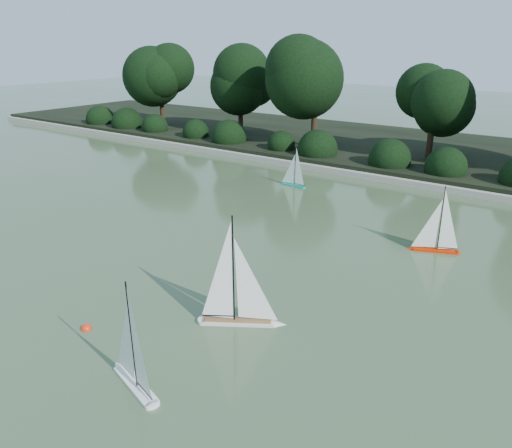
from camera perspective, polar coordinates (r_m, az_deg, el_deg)
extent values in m
plane|color=#3C4F2F|center=(8.52, -12.99, -7.79)|extent=(80.00, 80.00, 0.00)
cube|color=gray|center=(15.47, 12.69, 5.42)|extent=(40.00, 0.35, 0.18)
cube|color=black|center=(19.12, 17.62, 7.94)|extent=(40.00, 8.00, 0.30)
cylinder|color=black|center=(23.44, -10.64, 12.18)|extent=(0.20, 0.20, 1.51)
sphere|color=black|center=(23.27, -10.94, 16.63)|extent=(2.38, 2.38, 2.38)
cylinder|color=black|center=(21.24, -1.76, 11.50)|extent=(0.20, 0.20, 1.37)
sphere|color=black|center=(21.04, -1.82, 16.05)|extent=(2.24, 2.24, 2.24)
cylinder|color=black|center=(18.29, 6.61, 10.39)|extent=(0.20, 0.20, 1.66)
sphere|color=black|center=(18.05, 6.88, 16.73)|extent=(2.66, 2.66, 2.66)
cylinder|color=black|center=(17.23, 19.17, 8.13)|extent=(0.20, 0.20, 1.26)
sphere|color=black|center=(17.00, 19.79, 13.31)|extent=(2.10, 2.10, 2.10)
sphere|color=black|center=(24.93, -17.68, 11.35)|extent=(1.10, 1.10, 1.10)
sphere|color=black|center=(23.38, -14.66, 11.09)|extent=(1.10, 1.10, 1.10)
sphere|color=black|center=(21.89, -11.22, 10.77)|extent=(1.10, 1.10, 1.10)
sphere|color=black|center=(20.49, -7.31, 10.35)|extent=(1.10, 1.10, 1.10)
sphere|color=black|center=(19.19, -2.87, 9.82)|extent=(1.10, 1.10, 1.10)
sphere|color=black|center=(18.03, 2.17, 9.15)|extent=(1.10, 1.10, 1.10)
sphere|color=black|center=(17.02, 7.82, 8.31)|extent=(1.10, 1.10, 1.10)
sphere|color=black|center=(16.20, 14.09, 7.27)|extent=(1.10, 1.10, 1.10)
sphere|color=black|center=(15.59, 20.90, 6.05)|extent=(1.10, 1.10, 1.10)
cube|color=white|center=(6.49, -13.60, -17.27)|extent=(0.91, 0.42, 0.09)
cone|color=white|center=(6.88, -15.49, -15.01)|extent=(0.22, 0.22, 0.18)
cylinder|color=white|center=(6.16, -11.74, -19.43)|extent=(0.13, 0.13, 0.09)
cylinder|color=black|center=(6.03, -14.01, -11.89)|extent=(0.02, 0.02, 1.39)
cylinder|color=black|center=(6.25, -12.70, -17.70)|extent=(0.40, 0.13, 0.01)
cube|color=silver|center=(7.50, -2.09, -10.90)|extent=(1.02, 0.75, 0.11)
cone|color=silver|center=(7.47, 2.73, -11.05)|extent=(0.29, 0.29, 0.21)
cylinder|color=silver|center=(7.57, -6.18, -10.71)|extent=(0.18, 0.18, 0.11)
cube|color=olive|center=(7.47, -2.09, -10.52)|extent=(0.92, 0.66, 0.01)
cylinder|color=black|center=(7.09, -2.61, -4.79)|extent=(0.03, 0.03, 1.65)
cylinder|color=black|center=(7.47, -4.33, -10.03)|extent=(0.42, 0.28, 0.02)
cube|color=red|center=(10.50, 19.77, -2.73)|extent=(0.84, 0.47, 0.08)
cone|color=red|center=(10.46, 17.13, -2.52)|extent=(0.22, 0.22, 0.17)
cylinder|color=red|center=(10.56, 22.02, -2.90)|extent=(0.13, 0.13, 0.08)
cylinder|color=black|center=(10.27, 20.45, 0.80)|extent=(0.02, 0.02, 1.30)
cylinder|color=black|center=(10.50, 21.05, -2.36)|extent=(0.36, 0.16, 0.01)
cube|color=#069A87|center=(14.37, 4.29, 4.51)|extent=(0.74, 0.20, 0.07)
cone|color=#069A87|center=(14.62, 2.94, 4.81)|extent=(0.16, 0.16, 0.15)
cylinder|color=#069A87|center=(14.17, 5.49, 4.24)|extent=(0.09, 0.09, 0.07)
cylinder|color=black|center=(14.20, 4.48, 6.83)|extent=(0.02, 0.02, 1.13)
cylinder|color=black|center=(14.24, 4.95, 4.68)|extent=(0.34, 0.04, 0.01)
sphere|color=red|center=(7.79, -18.82, -11.29)|extent=(0.16, 0.16, 0.16)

